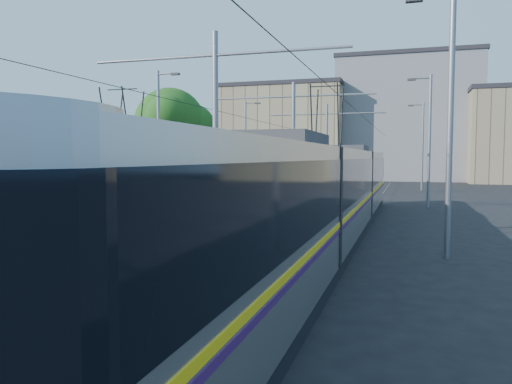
% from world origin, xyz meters
% --- Properties ---
extents(ground, '(160.00, 160.00, 0.00)m').
position_xyz_m(ground, '(0.00, 0.00, 0.00)').
color(ground, black).
rests_on(ground, ground).
extents(platform, '(4.00, 50.00, 0.30)m').
position_xyz_m(platform, '(0.00, 17.00, 0.15)').
color(platform, gray).
rests_on(platform, ground).
extents(tactile_strip_left, '(0.70, 50.00, 0.01)m').
position_xyz_m(tactile_strip_left, '(-1.45, 17.00, 0.30)').
color(tactile_strip_left, gray).
rests_on(tactile_strip_left, platform).
extents(tactile_strip_right, '(0.70, 50.00, 0.01)m').
position_xyz_m(tactile_strip_right, '(1.45, 17.00, 0.30)').
color(tactile_strip_right, gray).
rests_on(tactile_strip_right, platform).
extents(rails, '(8.71, 70.00, 0.03)m').
position_xyz_m(rails, '(0.00, 17.00, 0.02)').
color(rails, gray).
rests_on(rails, ground).
extents(tram_left, '(2.43, 30.95, 5.50)m').
position_xyz_m(tram_left, '(-3.60, 7.98, 1.71)').
color(tram_left, black).
rests_on(tram_left, ground).
extents(tram_right, '(2.43, 32.15, 5.50)m').
position_xyz_m(tram_right, '(3.60, 9.36, 1.86)').
color(tram_right, black).
rests_on(tram_right, ground).
extents(catenary, '(9.20, 70.00, 7.00)m').
position_xyz_m(catenary, '(0.00, 14.15, 4.52)').
color(catenary, gray).
rests_on(catenary, platform).
extents(street_lamps, '(15.18, 38.22, 8.00)m').
position_xyz_m(street_lamps, '(-0.00, 21.00, 4.18)').
color(street_lamps, gray).
rests_on(street_lamps, ground).
extents(shelter, '(0.86, 1.21, 2.46)m').
position_xyz_m(shelter, '(0.26, 11.81, 1.59)').
color(shelter, black).
rests_on(shelter, platform).
extents(tree, '(5.35, 4.95, 7.77)m').
position_xyz_m(tree, '(-9.02, 23.32, 5.25)').
color(tree, '#382314').
rests_on(tree, ground).
extents(building_left, '(16.32, 12.24, 12.81)m').
position_xyz_m(building_left, '(-10.00, 60.00, 6.41)').
color(building_left, gray).
rests_on(building_left, ground).
extents(building_centre, '(18.36, 14.28, 16.36)m').
position_xyz_m(building_centre, '(6.00, 64.00, 8.19)').
color(building_centre, slate).
rests_on(building_centre, ground).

